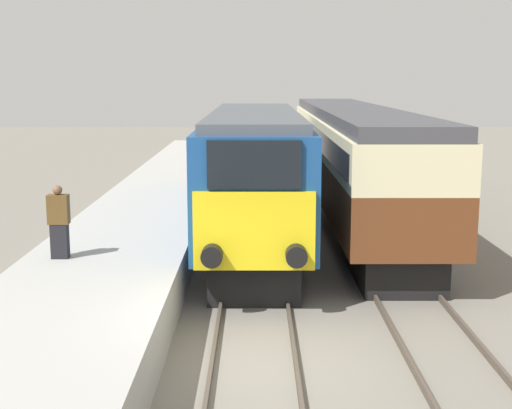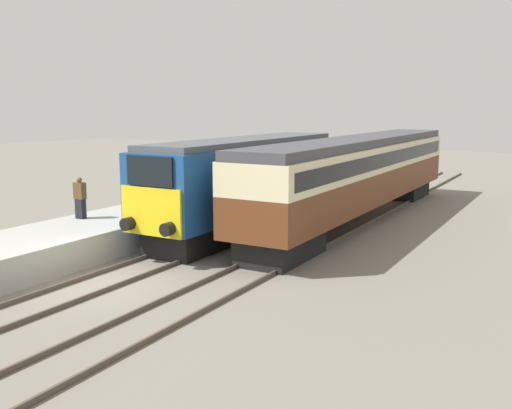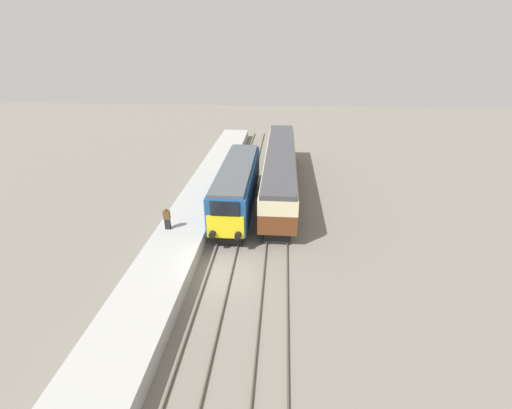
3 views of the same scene
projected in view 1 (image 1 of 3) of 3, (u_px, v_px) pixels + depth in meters
ground_plane at (256, 368)px, 12.12m from camera, size 120.00×120.00×0.00m
platform_left at (139, 236)px, 19.92m from camera, size 3.50×50.00×1.03m
rails_near_track at (256, 282)px, 17.03m from camera, size 1.51×60.00×0.14m
rails_far_track at (398, 282)px, 17.02m from camera, size 1.50×60.00×0.14m
locomotive at (257, 173)px, 20.49m from camera, size 2.70×12.86×3.95m
passenger_carriage at (353, 150)px, 25.01m from camera, size 2.75×20.40×3.87m
person_on_platform at (61, 222)px, 15.29m from camera, size 0.44×0.26×1.60m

